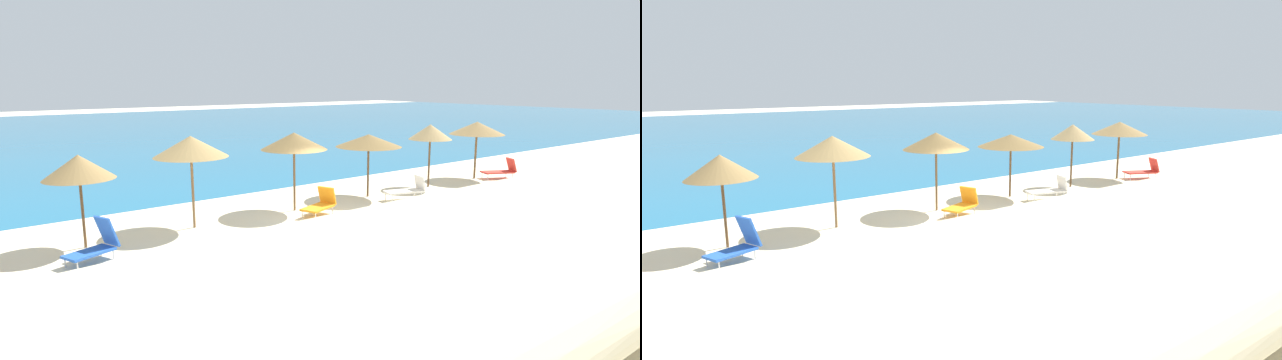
{
  "view_description": "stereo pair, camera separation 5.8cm",
  "coord_description": "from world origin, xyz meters",
  "views": [
    {
      "loc": [
        -10.51,
        -12.54,
        4.63
      ],
      "look_at": [
        0.55,
        1.71,
        1.12
      ],
      "focal_mm": 28.47,
      "sensor_mm": 36.0,
      "label": 1
    },
    {
      "loc": [
        -10.47,
        -12.58,
        4.63
      ],
      "look_at": [
        0.55,
        1.71,
        1.12
      ],
      "focal_mm": 28.47,
      "sensor_mm": 36.0,
      "label": 2
    }
  ],
  "objects": [
    {
      "name": "lounge_chair_3",
      "position": [
        4.32,
        0.88,
        0.42
      ],
      "size": [
        1.7,
        1.07,
        0.96
      ],
      "rotation": [
        0.0,
        0.0,
        1.27
      ],
      "color": "white",
      "rests_on": "ground_plane"
    },
    {
      "name": "beach_umbrella_6",
      "position": [
        10.26,
        1.98,
        2.44
      ],
      "size": [
        2.6,
        2.6,
        2.75
      ],
      "color": "brown",
      "rests_on": "ground_plane"
    },
    {
      "name": "beach_umbrella_5",
      "position": [
        6.97,
        2.07,
        2.45
      ],
      "size": [
        1.9,
        1.9,
        2.79
      ],
      "color": "brown",
      "rests_on": "ground_plane"
    },
    {
      "name": "lounge_chair_2",
      "position": [
        -7.37,
        1.04,
        0.45
      ],
      "size": [
        1.47,
        1.05,
        1.14
      ],
      "rotation": [
        0.0,
        0.0,
        1.93
      ],
      "color": "blue",
      "rests_on": "ground_plane"
    },
    {
      "name": "beach_umbrella_1",
      "position": [
        -7.33,
        2.42,
        2.31
      ],
      "size": [
        1.93,
        1.93,
        2.66
      ],
      "color": "brown",
      "rests_on": "ground_plane"
    },
    {
      "name": "sea_water",
      "position": [
        0.0,
        36.8,
        0.0
      ],
      "size": [
        160.0,
        62.07,
        0.01
      ],
      "primitive_type": "cube",
      "color": "#1E6B93",
      "rests_on": "ground_plane"
    },
    {
      "name": "ground_plane",
      "position": [
        0.0,
        0.0,
        0.0
      ],
      "size": [
        160.0,
        160.0,
        0.0
      ],
      "primitive_type": "plane",
      "color": "beige"
    },
    {
      "name": "dune_ridge",
      "position": [
        -0.96,
        -7.11,
        1.19
      ],
      "size": [
        55.75,
        6.54,
        2.38
      ],
      "primitive_type": "ellipsoid",
      "rotation": [
        0.0,
        0.0,
        -0.01
      ],
      "color": "beige",
      "rests_on": "ground_plane"
    },
    {
      "name": "lounge_chair_4",
      "position": [
        11.31,
        1.2,
        0.41
      ],
      "size": [
        1.73,
        1.34,
        0.99
      ],
      "rotation": [
        0.0,
        0.0,
        1.09
      ],
      "color": "red",
      "rests_on": "ground_plane"
    },
    {
      "name": "beach_umbrella_2",
      "position": [
        -4.04,
        2.4,
        2.63
      ],
      "size": [
        2.35,
        2.35,
        2.97
      ],
      "color": "brown",
      "rests_on": "ground_plane"
    },
    {
      "name": "beach_umbrella_3",
      "position": [
        -0.21,
        2.24,
        2.54
      ],
      "size": [
        2.39,
        2.39,
        2.85
      ],
      "color": "brown",
      "rests_on": "ground_plane"
    },
    {
      "name": "lounge_chair_1",
      "position": [
        0.12,
        1.13,
        0.4
      ],
      "size": [
        1.52,
        1.07,
        0.96
      ],
      "rotation": [
        0.0,
        0.0,
        1.91
      ],
      "color": "orange",
      "rests_on": "ground_plane"
    },
    {
      "name": "beach_umbrella_4",
      "position": [
        3.47,
        2.28,
        2.3
      ],
      "size": [
        2.67,
        2.67,
        2.55
      ],
      "color": "brown",
      "rests_on": "ground_plane"
    }
  ]
}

